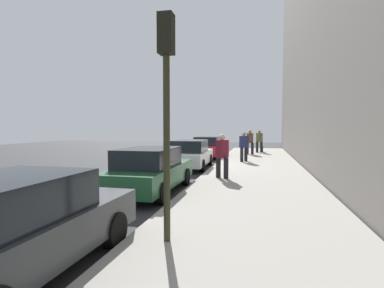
{
  "coord_description": "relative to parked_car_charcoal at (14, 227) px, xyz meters",
  "views": [
    {
      "loc": [
        -15.95,
        -3.39,
        2.2
      ],
      "look_at": [
        0.61,
        0.31,
        1.24
      ],
      "focal_mm": 28.14,
      "sensor_mm": 36.0,
      "label": 1
    }
  ],
  "objects": [
    {
      "name": "lane_stripe_centre",
      "position": [
        12.35,
        3.16,
        -0.75
      ],
      "size": [
        28.0,
        0.14,
        0.01
      ],
      "primitive_type": "cube",
      "color": "gold",
      "rests_on": "ground"
    },
    {
      "name": "parked_car_green",
      "position": [
        5.84,
        0.11,
        0.0
      ],
      "size": [
        4.69,
        1.9,
        1.51
      ],
      "color": "black",
      "rests_on": "ground"
    },
    {
      "name": "traffic_light_pole",
      "position": [
        1.51,
        -1.83,
        2.13
      ],
      "size": [
        0.35,
        0.26,
        4.02
      ],
      "color": "#2D2D19",
      "rests_on": "sidewalk"
    },
    {
      "name": "pedestrian_burgundy_coat",
      "position": [
        8.35,
        -2.0,
        0.33
      ],
      "size": [
        0.56,
        0.53,
        1.77
      ],
      "color": "black",
      "rests_on": "sidewalk"
    },
    {
      "name": "pedestrian_navy_coat",
      "position": [
        14.48,
        -2.56,
        0.33
      ],
      "size": [
        0.52,
        0.56,
        1.75
      ],
      "color": "black",
      "rests_on": "sidewalk"
    },
    {
      "name": "parked_car_charcoal",
      "position": [
        0.0,
        0.0,
        0.0
      ],
      "size": [
        4.31,
        1.95,
        1.51
      ],
      "color": "black",
      "rests_on": "ground"
    },
    {
      "name": "parked_car_white",
      "position": [
        11.92,
        0.11,
        0.0
      ],
      "size": [
        4.54,
        1.99,
        1.51
      ],
      "color": "black",
      "rests_on": "ground"
    },
    {
      "name": "parked_car_red",
      "position": [
        17.77,
        0.15,
        0.0
      ],
      "size": [
        4.47,
        1.91,
        1.51
      ],
      "color": "black",
      "rests_on": "ground"
    },
    {
      "name": "rolling_suitcase",
      "position": [
        21.79,
        -3.66,
        -0.36
      ],
      "size": [
        0.34,
        0.22,
        0.84
      ],
      "color": "#191E38",
      "rests_on": "sidewalk"
    },
    {
      "name": "pedestrian_olive_coat",
      "position": [
        21.24,
        -3.46,
        0.36
      ],
      "size": [
        0.58,
        0.53,
        1.81
      ],
      "color": "black",
      "rests_on": "sidewalk"
    },
    {
      "name": "ground_plane",
      "position": [
        12.35,
        -0.04,
        -0.76
      ],
      "size": [
        56.0,
        56.0,
        0.0
      ],
      "primitive_type": "plane",
      "color": "#333335"
    },
    {
      "name": "sidewalk",
      "position": [
        12.35,
        -3.34,
        -0.68
      ],
      "size": [
        28.0,
        4.6,
        0.15
      ],
      "primitive_type": "cube",
      "color": "#A39E93",
      "rests_on": "ground"
    },
    {
      "name": "pedestrian_brown_coat",
      "position": [
        19.33,
        -2.77,
        0.37
      ],
      "size": [
        0.57,
        0.57,
        1.82
      ],
      "color": "black",
      "rests_on": "sidewalk"
    },
    {
      "name": "building_facade",
      "position": [
        12.35,
        -6.09,
        6.74
      ],
      "size": [
        32.0,
        0.8,
        15.0
      ],
      "primitive_type": "cube",
      "color": "#66605B",
      "rests_on": "ground"
    }
  ]
}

